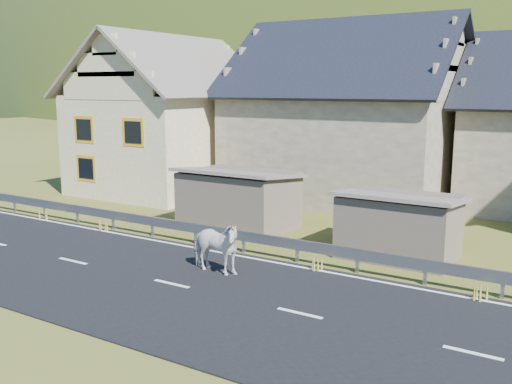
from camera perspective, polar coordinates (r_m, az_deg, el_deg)
The scene contains 10 objects.
ground at distance 16.23m, azimuth -8.43°, elevation -9.21°, with size 160.00×160.00×0.00m, color #3C4316.
road at distance 16.22m, azimuth -8.43°, elevation -9.14°, with size 60.00×7.00×0.04m, color black.
lane_markings at distance 16.21m, azimuth -8.43°, elevation -9.06°, with size 60.00×6.60×0.01m, color silver.
guardrail at distance 18.89m, azimuth -1.28°, elevation -4.47°, with size 28.10×0.09×0.75m.
shed_left at distance 22.13m, azimuth -1.68°, elevation -0.81°, with size 4.30×3.30×2.40m, color #706152.
shed_right at distance 18.98m, azimuth 14.14°, elevation -3.36°, with size 3.80×2.90×2.20m, color #706152.
house_cream at distance 30.93m, azimuth -8.62°, elevation 8.38°, with size 7.80×9.80×8.30m.
house_stone_a at distance 28.80m, azimuth 9.42°, elevation 8.76°, with size 10.80×9.80×8.90m.
conifer_patch at distance 137.88m, azimuth 3.56°, elevation 10.72°, with size 76.00×50.00×28.00m, color black.
horse at distance 16.74m, azimuth -4.18°, elevation -5.47°, with size 1.90×0.87×1.61m, color silver.
Camera 1 is at (9.91, -11.64, 5.44)m, focal length 40.00 mm.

